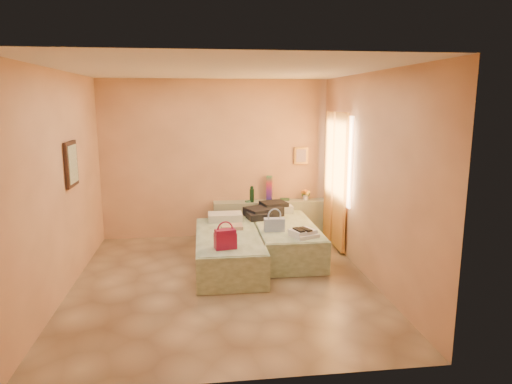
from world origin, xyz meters
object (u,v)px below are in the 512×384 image
Objects in this scene: towel_stack at (304,233)px; bed_left at (229,250)px; headboard_ledge at (270,218)px; water_bottle at (252,195)px; green_book at (285,199)px; bed_right at (285,239)px; magenta_handbag at (225,239)px; flower_vase at (306,194)px; blue_handbag at (274,225)px.

bed_left is at bearing 166.34° from towel_stack.
bed_left is at bearing -119.79° from headboard_ledge.
green_book is at bearing 9.58° from water_bottle.
green_book reaches higher than bed_right.
green_book is at bearing 50.03° from magenta_handbag.
bed_right is 1.31m from flower_vase.
towel_stack is at bearing -78.04° from bed_right.
magenta_handbag is 0.92× the size of blue_handbag.
flower_vase is at bearing 4.43° from green_book.
towel_stack is (0.56, -1.71, -0.24)m from water_bottle.
flower_vase reaches higher than magenta_handbag.
bed_left is 1.96m from green_book.
bed_right is (0.07, -1.05, -0.08)m from headboard_ledge.
headboard_ledge is 1.79m from towel_stack.
water_bottle is 0.64m from green_book.
bed_right is (0.93, 0.45, 0.00)m from bed_left.
blue_handbag is (0.70, 0.08, 0.35)m from bed_left.
magenta_handbag is at bearing -113.62° from headboard_ledge.
green_book is (0.21, 1.10, 0.41)m from bed_right.
magenta_handbag reaches higher than bed_left.
bed_left is at bearing -153.59° from bed_right.
water_bottle reaches higher than bed_left.
bed_left is 1.03m from bed_right.
bed_left is 6.53× the size of blue_handbag.
flower_vase is (1.51, 1.51, 0.51)m from bed_left.
magenta_handbag is (-0.08, -0.66, 0.38)m from bed_left.
bed_right is at bearing 59.59° from blue_handbag.
towel_stack is at bearing -103.89° from flower_vase.
blue_handbag reaches higher than headboard_ledge.
headboard_ledge is 8.99× the size of flower_vase.
green_book is at bearing 74.76° from blue_handbag.
towel_stack is at bearing -83.11° from headboard_ledge.
blue_handbag is (0.18, -1.37, -0.19)m from water_bottle.
headboard_ledge is 7.25× the size of magenta_handbag.
blue_handbag is at bearing -82.49° from water_bottle.
headboard_ledge is 5.86× the size of towel_stack.
flower_vase is at bearing 61.52° from blue_handbag.
green_book is at bearing 54.20° from bed_left.
blue_handbag is at bearing 137.86° from towel_stack.
towel_stack is (0.21, -1.76, 0.23)m from headboard_ledge.
water_bottle is at bearing 108.08° from towel_stack.
headboard_ledge is at bearing 84.67° from blue_handbag.
water_bottle is 0.97× the size of magenta_handbag.
headboard_ledge is 1.02× the size of bed_left.
water_bottle is (0.52, 1.45, 0.54)m from bed_left.
headboard_ledge is 11.88× the size of green_book.
bed_right is at bearing 101.63° from towel_stack.
green_book reaches higher than towel_stack.
headboard_ledge is at bearing 55.26° from magenta_handbag.
bed_left is 7.30× the size of water_bottle.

